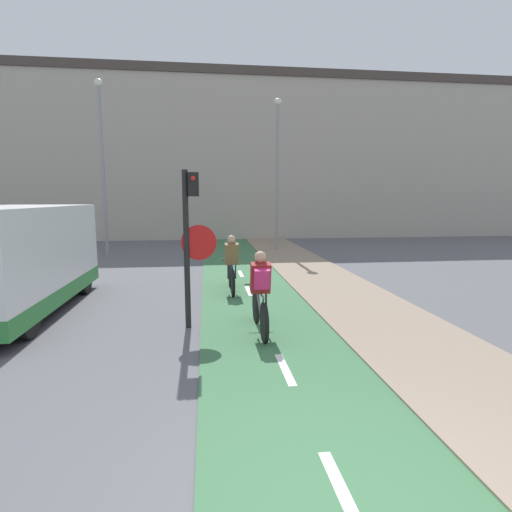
{
  "coord_description": "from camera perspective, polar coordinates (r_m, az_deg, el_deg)",
  "views": [
    {
      "loc": [
        -1.11,
        -2.44,
        2.5
      ],
      "look_at": [
        0.0,
        6.42,
        1.2
      ],
      "focal_mm": 28.0,
      "sensor_mm": 36.0,
      "label": 1
    }
  ],
  "objects": [
    {
      "name": "cyclist_near",
      "position": [
        7.42,
        0.61,
        -5.56
      ],
      "size": [
        0.46,
        1.85,
        1.54
      ],
      "color": "black",
      "rests_on": "ground_plane"
    },
    {
      "name": "building_row_background",
      "position": [
        26.88,
        -4.89,
        13.69
      ],
      "size": [
        60.0,
        5.2,
        10.08
      ],
      "color": "#B2A899",
      "rests_on": "ground_plane"
    },
    {
      "name": "street_lamp_far",
      "position": [
        18.92,
        -21.14,
        13.83
      ],
      "size": [
        0.36,
        0.36,
        7.47
      ],
      "color": "gray",
      "rests_on": "ground_plane"
    },
    {
      "name": "van",
      "position": [
        10.04,
        -31.58,
        -0.69
      ],
      "size": [
        2.18,
        5.28,
        2.32
      ],
      "color": "white",
      "rests_on": "ground_plane"
    },
    {
      "name": "street_lamp_sidewalk",
      "position": [
        19.38,
        3.08,
        13.6
      ],
      "size": [
        0.36,
        0.36,
        7.07
      ],
      "color": "gray",
      "rests_on": "ground_plane"
    },
    {
      "name": "cyclist_far",
      "position": [
        10.65,
        -3.52,
        -1.58
      ],
      "size": [
        0.46,
        1.83,
        1.53
      ],
      "color": "black",
      "rests_on": "ground_plane"
    },
    {
      "name": "traffic_light_pole",
      "position": [
        7.64,
        -9.31,
        3.49
      ],
      "size": [
        0.67,
        0.25,
        3.02
      ],
      "color": "black",
      "rests_on": "ground_plane"
    }
  ]
}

